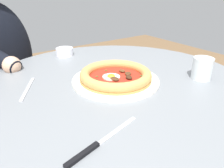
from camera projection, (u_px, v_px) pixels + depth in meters
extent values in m
cylinder|color=gray|center=(116.00, 85.00, 0.74)|extent=(0.95, 0.95, 0.03)
cylinder|color=slate|center=(115.00, 163.00, 0.90)|extent=(0.11, 0.11, 0.69)
cylinder|color=white|center=(117.00, 81.00, 0.73)|extent=(0.30, 0.30, 0.01)
cylinder|color=tan|center=(117.00, 78.00, 0.73)|extent=(0.24, 0.24, 0.01)
torus|color=tan|center=(117.00, 75.00, 0.72)|extent=(0.24, 0.24, 0.03)
cylinder|color=red|center=(117.00, 77.00, 0.73)|extent=(0.22, 0.22, 0.00)
cylinder|color=white|center=(112.00, 77.00, 0.71)|extent=(0.06, 0.06, 0.00)
ellipsoid|color=yellow|center=(112.00, 77.00, 0.71)|extent=(0.03, 0.03, 0.02)
ellipsoid|color=#3D2314|center=(129.00, 77.00, 0.71)|extent=(0.03, 0.03, 0.01)
ellipsoid|color=#4C2D19|center=(115.00, 79.00, 0.70)|extent=(0.03, 0.04, 0.01)
ellipsoid|color=brown|center=(122.00, 71.00, 0.76)|extent=(0.02, 0.03, 0.01)
ellipsoid|color=#4C2D19|center=(128.00, 73.00, 0.74)|extent=(0.04, 0.04, 0.01)
ellipsoid|color=#3D2314|center=(142.00, 82.00, 0.68)|extent=(0.03, 0.02, 0.01)
ellipsoid|color=#4C2D19|center=(95.00, 81.00, 0.69)|extent=(0.03, 0.03, 0.01)
ellipsoid|color=#2D6B28|center=(97.00, 76.00, 0.72)|extent=(0.01, 0.01, 0.00)
ellipsoid|color=#2D6B28|center=(141.00, 76.00, 0.72)|extent=(0.01, 0.01, 0.00)
ellipsoid|color=#2D6B28|center=(105.00, 70.00, 0.77)|extent=(0.01, 0.01, 0.00)
cylinder|color=silver|center=(202.00, 68.00, 0.74)|extent=(0.07, 0.07, 0.08)
cylinder|color=silver|center=(201.00, 75.00, 0.75)|extent=(0.06, 0.06, 0.03)
cube|color=silver|center=(118.00, 130.00, 0.49)|extent=(0.13, 0.04, 0.00)
cube|color=black|center=(82.00, 155.00, 0.42)|extent=(0.09, 0.03, 0.01)
cylinder|color=white|center=(65.00, 52.00, 0.99)|extent=(0.08, 0.08, 0.04)
cylinder|color=olive|center=(64.00, 50.00, 0.99)|extent=(0.06, 0.06, 0.01)
cube|color=#BCBCC1|center=(28.00, 89.00, 0.68)|extent=(0.09, 0.15, 0.00)
cube|color=#282833|center=(17.00, 133.00, 1.30)|extent=(0.42, 0.39, 0.45)
sphere|color=tan|center=(12.00, 65.00, 0.83)|extent=(0.07, 0.07, 0.07)
cube|color=#957050|center=(5.00, 100.00, 1.24)|extent=(0.57, 0.57, 0.02)
cylinder|color=#8E6B4C|center=(1.00, 165.00, 1.08)|extent=(0.02, 0.02, 0.43)
cylinder|color=#8E6B4C|center=(59.00, 126.00, 1.38)|extent=(0.02, 0.02, 0.43)
cylinder|color=#8E6B4C|center=(20.00, 108.00, 1.58)|extent=(0.02, 0.02, 0.43)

